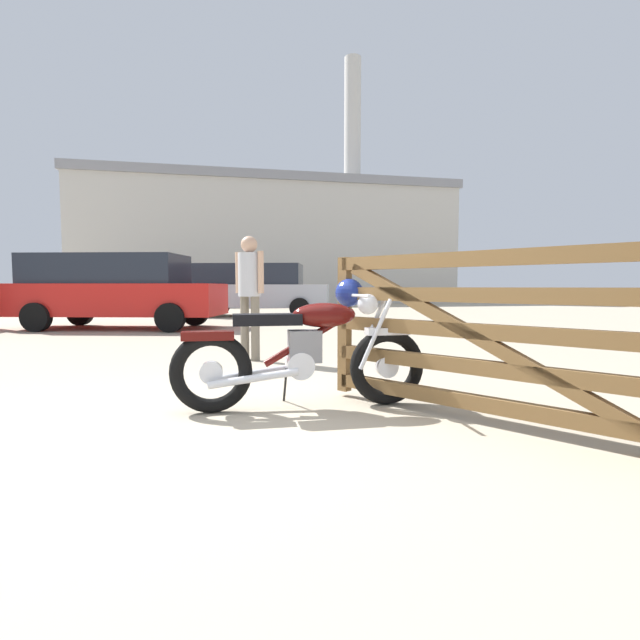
# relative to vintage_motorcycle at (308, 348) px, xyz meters

# --- Properties ---
(ground_plane) EXTENTS (80.00, 80.00, 0.00)m
(ground_plane) POSITION_rel_vintage_motorcycle_xyz_m (-0.44, -0.38, -0.49)
(ground_plane) COLOR tan
(vintage_motorcycle) EXTENTS (2.08, 0.73, 1.07)m
(vintage_motorcycle) POSITION_rel_vintage_motorcycle_xyz_m (0.00, 0.00, 0.00)
(vintage_motorcycle) COLOR black
(vintage_motorcycle) RESTS_ON ground_plane
(timber_gate) EXTENTS (1.73, 2.03, 1.60)m
(timber_gate) POSITION_rel_vintage_motorcycle_xyz_m (1.31, -0.77, 0.21)
(timber_gate) COLOR brown
(timber_gate) RESTS_ON ground_plane
(bystander) EXTENTS (0.38, 0.31, 1.66)m
(bystander) POSITION_rel_vintage_motorcycle_xyz_m (-0.54, 2.58, 0.53)
(bystander) COLOR #706656
(bystander) RESTS_ON ground_plane
(dark_sedan_left) EXTENTS (4.92, 2.54, 1.74)m
(dark_sedan_left) POSITION_rel_vintage_motorcycle_xyz_m (-3.82, 7.86, 0.45)
(dark_sedan_left) COLOR black
(dark_sedan_left) RESTS_ON ground_plane
(silver_sedan_mid) EXTENTS (4.94, 2.58, 1.74)m
(silver_sedan_mid) POSITION_rel_vintage_motorcycle_xyz_m (-0.67, 12.14, 0.45)
(silver_sedan_mid) COLOR black
(silver_sedan_mid) RESTS_ON ground_plane
(industrial_building) EXTENTS (23.28, 10.69, 16.00)m
(industrial_building) POSITION_rel_vintage_motorcycle_xyz_m (0.08, 27.29, 3.32)
(industrial_building) COLOR beige
(industrial_building) RESTS_ON ground_plane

